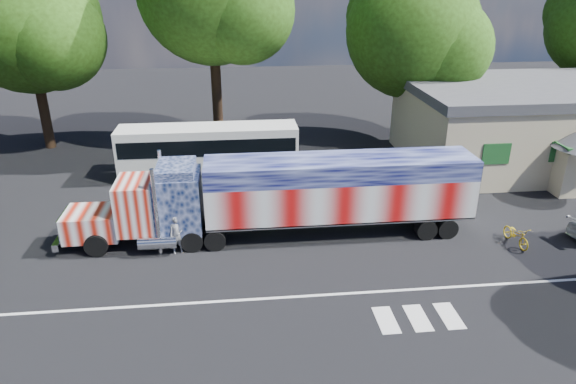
{
  "coord_description": "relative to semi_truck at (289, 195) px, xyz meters",
  "views": [
    {
      "loc": [
        -2.4,
        -19.73,
        11.77
      ],
      "look_at": [
        0.0,
        3.0,
        1.9
      ],
      "focal_mm": 32.0,
      "sensor_mm": 36.0,
      "label": 1
    }
  ],
  "objects": [
    {
      "name": "ground",
      "position": [
        0.03,
        -2.14,
        -2.13
      ],
      "size": [
        100.0,
        100.0,
        0.0
      ],
      "primitive_type": "plane",
      "color": "black"
    },
    {
      "name": "bicycle",
      "position": [
        10.42,
        -2.0,
        -1.64
      ],
      "size": [
        0.85,
        1.91,
        0.97
      ],
      "primitive_type": "imported",
      "rotation": [
        0.0,
        0.0,
        0.11
      ],
      "color": "gold",
      "rests_on": "ground"
    },
    {
      "name": "woman",
      "position": [
        -5.19,
        -1.14,
        -1.21
      ],
      "size": [
        0.76,
        0.6,
        1.83
      ],
      "primitive_type": "imported",
      "rotation": [
        0.0,
        0.0,
        0.27
      ],
      "color": "slate",
      "rests_on": "ground"
    },
    {
      "name": "tree_nw_a",
      "position": [
        -15.62,
        15.2,
        6.62
      ],
      "size": [
        10.06,
        9.58,
        13.59
      ],
      "color": "black",
      "rests_on": "ground"
    },
    {
      "name": "semi_truck",
      "position": [
        0.0,
        0.0,
        0.0
      ],
      "size": [
        19.39,
        3.06,
        4.13
      ],
      "color": "black",
      "rests_on": "ground"
    },
    {
      "name": "coach_bus",
      "position": [
        -4.06,
        8.35,
        -0.49
      ],
      "size": [
        10.85,
        2.53,
        3.16
      ],
      "color": "white",
      "rests_on": "ground"
    },
    {
      "name": "tree_ne_a",
      "position": [
        10.27,
        13.98,
        5.74
      ],
      "size": [
        9.69,
        9.23,
        12.53
      ],
      "color": "black",
      "rests_on": "ground"
    },
    {
      "name": "lane_markings",
      "position": [
        1.74,
        -5.91,
        -2.12
      ],
      "size": [
        30.0,
        2.67,
        0.01
      ],
      "color": "silver",
      "rests_on": "ground"
    },
    {
      "name": "hall_building",
      "position": [
        19.96,
        8.72,
        0.49
      ],
      "size": [
        22.4,
        12.8,
        5.2
      ],
      "color": "#C6B694",
      "rests_on": "ground"
    }
  ]
}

